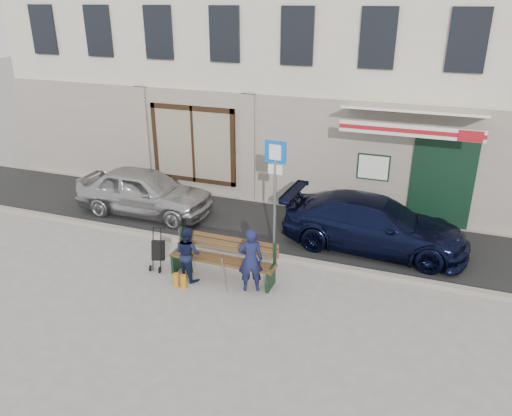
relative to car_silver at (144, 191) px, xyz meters
The scene contains 11 objects.
ground 4.74m from the car_silver, 36.85° to the right, with size 80.00×80.00×0.00m, color #9E9991.
asphalt_lane 3.83m from the car_silver, ahead, with size 60.00×3.20×0.01m, color #282828.
curb 4.03m from the car_silver, 19.30° to the right, with size 60.00×0.18×0.12m, color #9E9384.
building 8.03m from the car_silver, 56.28° to the left, with size 20.00×8.27×10.00m.
car_silver is the anchor object (origin of this frame).
car_navy 6.43m from the car_silver, ahead, with size 1.82×4.47×1.30m, color black.
parking_sign 4.49m from the car_silver, 12.95° to the right, with size 0.52×0.09×2.79m.
bench 4.33m from the car_silver, 35.87° to the right, with size 2.40×1.17×0.98m.
man 5.12m from the car_silver, 32.88° to the right, with size 0.52×0.34×1.43m, color #16193D.
woman 4.00m from the car_silver, 44.55° to the right, with size 0.60×0.47×1.23m, color #121733.
stroller 3.33m from the car_silver, 52.95° to the right, with size 0.34×0.44×0.97m.
Camera 1 is at (3.83, -8.45, 5.72)m, focal length 35.00 mm.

